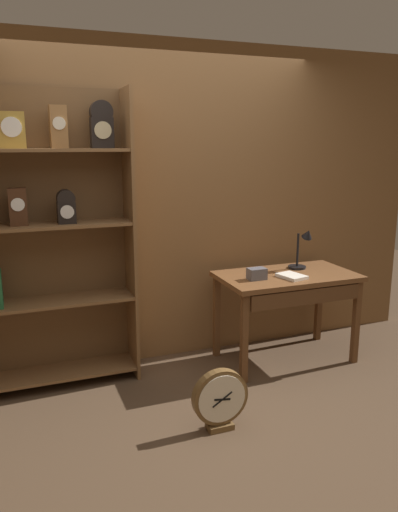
{
  "coord_description": "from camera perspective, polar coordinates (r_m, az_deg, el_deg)",
  "views": [
    {
      "loc": [
        -1.18,
        -2.62,
        1.8
      ],
      "look_at": [
        0.03,
        0.57,
        1.03
      ],
      "focal_mm": 34.76,
      "sensor_mm": 36.0,
      "label": 1
    }
  ],
  "objects": [
    {
      "name": "desk_lamp",
      "position": [
        4.31,
        11.82,
        0.82
      ],
      "size": [
        0.18,
        0.18,
        0.36
      ],
      "color": "black",
      "rests_on": "workbench"
    },
    {
      "name": "toolbox_small",
      "position": [
        3.94,
        6.67,
        -2.04
      ],
      "size": [
        0.14,
        0.1,
        0.09
      ],
      "primitive_type": "cube",
      "color": "#595960",
      "rests_on": "workbench"
    },
    {
      "name": "open_repair_manual",
      "position": [
        4.04,
        10.62,
        -2.29
      ],
      "size": [
        0.21,
        0.25,
        0.02
      ],
      "primitive_type": "cube",
      "rotation": [
        0.0,
        0.0,
        0.23
      ],
      "color": "silver",
      "rests_on": "workbench"
    },
    {
      "name": "round_clock_large",
      "position": [
        3.29,
        2.44,
        -16.13
      ],
      "size": [
        0.37,
        0.11,
        0.41
      ],
      "color": "brown",
      "rests_on": "ground"
    },
    {
      "name": "bookshelf",
      "position": [
        3.76,
        -17.77,
        2.4
      ],
      "size": [
        1.27,
        0.34,
        2.2
      ],
      "color": "brown",
      "rests_on": "ground"
    },
    {
      "name": "ground_plane",
      "position": [
        3.39,
        3.04,
        -19.28
      ],
      "size": [
        10.0,
        10.0,
        0.0
      ],
      "primitive_type": "plane",
      "color": "#4C3826"
    },
    {
      "name": "back_wood_panel",
      "position": [
        4.09,
        -3.93,
        5.74
      ],
      "size": [
        4.8,
        0.05,
        2.6
      ],
      "primitive_type": "cube",
      "color": "brown",
      "rests_on": "ground"
    },
    {
      "name": "workbench",
      "position": [
        4.16,
        10.23,
        -3.41
      ],
      "size": [
        1.13,
        0.64,
        0.75
      ],
      "color": "brown",
      "rests_on": "ground"
    }
  ]
}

